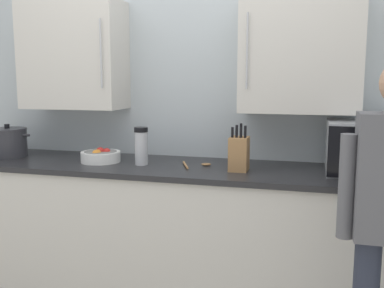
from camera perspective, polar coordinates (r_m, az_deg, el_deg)
back_wall_tiled at (r=3.08m, az=-0.83°, el=7.06°), size 4.36×0.44×2.65m
counter_unit at (r=2.94m, az=-2.63°, el=-11.68°), size 3.19×0.68×0.93m
microwave_oven at (r=2.72m, az=22.10°, el=-0.49°), size 0.51×0.43×0.31m
wooden_spoon at (r=2.78m, az=0.59°, el=-2.72°), size 0.21×0.19×0.02m
fruit_bowl at (r=2.97m, az=-11.88°, el=-1.52°), size 0.26×0.26×0.10m
thermos_flask at (r=2.82m, az=-6.66°, el=-0.25°), size 0.09×0.09×0.24m
knife_block at (r=2.65m, az=6.18°, el=-1.22°), size 0.11×0.15×0.29m
stock_pot at (r=3.36m, az=-22.96°, el=0.19°), size 0.36×0.26×0.23m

